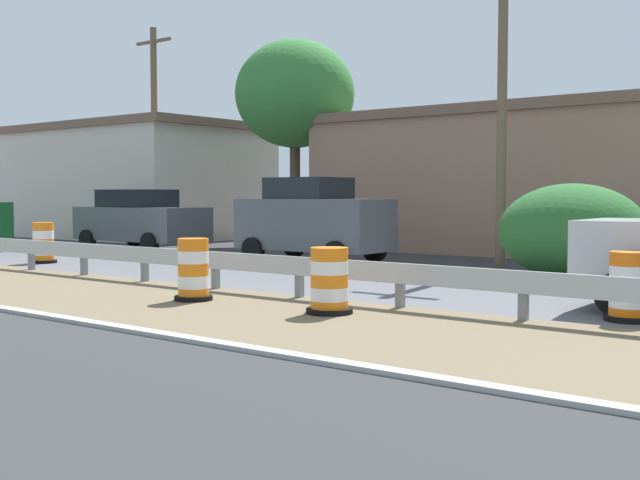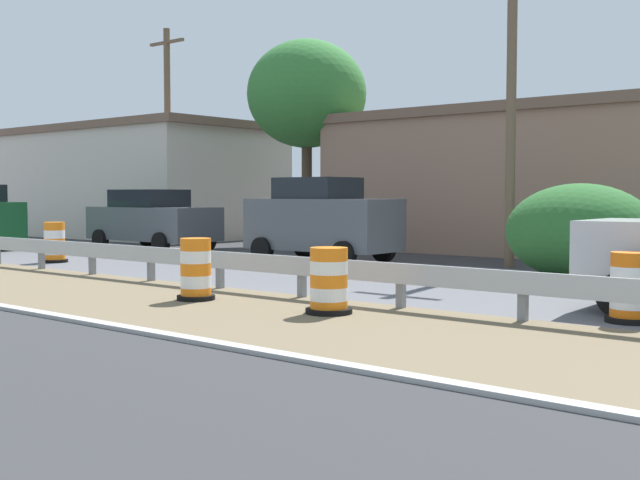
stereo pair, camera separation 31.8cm
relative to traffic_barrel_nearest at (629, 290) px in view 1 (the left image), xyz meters
The scene contains 12 objects.
traffic_barrel_nearest is the anchor object (origin of this frame).
traffic_barrel_close 4.25m from the traffic_barrel_nearest, 117.98° to the left, with size 0.71×0.71×0.99m.
traffic_barrel_mid 6.82m from the traffic_barrel_nearest, 109.08° to the left, with size 0.64×0.64×1.04m.
traffic_barrel_far 14.85m from the traffic_barrel_nearest, 88.50° to the left, with size 0.66×0.66×1.06m.
car_trailing_near_lane 17.46m from the traffic_barrel_nearest, 73.05° to the left, with size 2.13×4.70×1.93m.
car_distant_a 10.85m from the traffic_barrel_nearest, 62.44° to the left, with size 2.07×4.12×2.22m.
roadside_shop_near 13.83m from the traffic_barrel_nearest, 28.03° to the left, with size 6.30×13.59×4.38m.
roadside_shop_far 27.10m from the traffic_barrel_nearest, 67.88° to the left, with size 6.87×14.46×4.61m.
utility_pole_near 9.40m from the traffic_barrel_nearest, 37.09° to the left, with size 0.24×1.80×9.14m.
utility_pole_mid 21.29m from the traffic_barrel_nearest, 67.56° to the left, with size 0.24×1.80×7.85m.
bush_roadside 5.62m from the traffic_barrel_nearest, 28.02° to the left, with size 3.02×3.02×2.01m, color #286028.
tree_roadside 17.88m from the traffic_barrel_nearest, 55.33° to the left, with size 4.11×4.11×7.08m.
Camera 1 is at (-7.85, 2.08, 1.78)m, focal length 44.47 mm.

